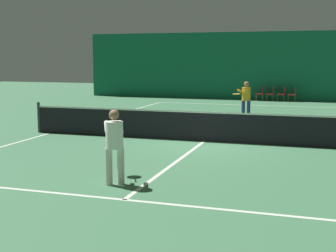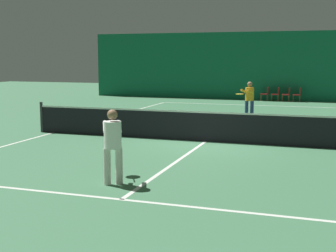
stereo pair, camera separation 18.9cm
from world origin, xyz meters
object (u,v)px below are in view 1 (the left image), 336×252
at_px(courtside_chair_2, 282,93).
at_px(courtside_chair_3, 293,94).
at_px(tennis_net, 204,125).
at_px(player_near, 114,141).
at_px(courtside_chair_0, 261,93).
at_px(courtside_chair_1, 272,93).
at_px(player_far, 246,97).

distance_m(courtside_chair_2, courtside_chair_3, 0.63).
height_order(tennis_net, player_near, player_near).
distance_m(courtside_chair_0, courtside_chair_1, 0.63).
distance_m(tennis_net, courtside_chair_1, 14.83).
bearing_deg(courtside_chair_1, courtside_chair_3, 90.00).
relative_size(player_far, courtside_chair_0, 1.90).
height_order(tennis_net, courtside_chair_0, tennis_net).
relative_size(player_far, courtside_chair_3, 1.90).
relative_size(player_near, courtside_chair_3, 1.87).
bearing_deg(courtside_chair_3, courtside_chair_1, -90.00).
height_order(courtside_chair_1, courtside_chair_3, same).
relative_size(player_near, courtside_chair_2, 1.87).
bearing_deg(courtside_chair_0, player_near, -1.91).
xyz_separation_m(player_near, courtside_chair_1, (1.31, 20.26, -0.43)).
height_order(player_near, player_far, player_far).
distance_m(courtside_chair_0, courtside_chair_3, 1.90).
xyz_separation_m(tennis_net, courtside_chair_0, (0.06, 14.81, -0.03)).
bearing_deg(courtside_chair_2, courtside_chair_3, 90.00).
bearing_deg(player_far, courtside_chair_1, -165.91).
xyz_separation_m(player_near, courtside_chair_0, (0.67, 20.26, -0.43)).
bearing_deg(player_far, courtside_chair_3, -174.04).
bearing_deg(courtside_chair_3, tennis_net, -7.56).
relative_size(player_near, courtside_chair_1, 1.87).
xyz_separation_m(player_near, courtside_chair_3, (2.58, 20.26, -0.43)).
bearing_deg(player_far, tennis_net, 12.03).
distance_m(tennis_net, courtside_chair_0, 14.81).
bearing_deg(player_near, courtside_chair_2, -32.76).
bearing_deg(player_near, courtside_chair_0, -29.19).
height_order(player_far, courtside_chair_2, player_far).
bearing_deg(courtside_chair_1, tennis_net, -2.69).
distance_m(player_near, player_far, 11.48).
xyz_separation_m(tennis_net, player_near, (-0.61, -5.45, 0.40)).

